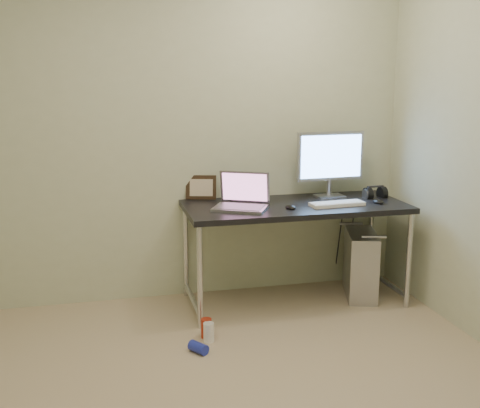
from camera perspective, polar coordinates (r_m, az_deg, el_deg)
name	(u,v)px	position (r m, az deg, el deg)	size (l,w,h in m)	color
wall_back	(175,133)	(4.46, -6.21, 6.69)	(3.50, 0.02, 2.50)	beige
desk	(295,214)	(4.41, 5.24, -0.99)	(1.61, 0.70, 0.75)	black
tower_computer	(361,264)	(4.72, 11.37, -5.60)	(0.34, 0.52, 0.53)	#ABABAF
cable_a	(340,235)	(4.92, 9.43, -2.96)	(0.01, 0.01, 0.70)	black
cable_b	(351,238)	(4.94, 10.48, -3.17)	(0.01, 0.01, 0.72)	black
can_red	(206,328)	(3.98, -3.21, -11.67)	(0.07, 0.07, 0.13)	#A92712
can_white	(209,332)	(3.93, -2.98, -12.05)	(0.07, 0.07, 0.13)	white
can_blue	(198,348)	(3.80, -3.97, -13.43)	(0.07, 0.07, 0.12)	#212EB6
laptop	(242,200)	(4.23, 0.19, 0.41)	(0.46, 0.43, 0.25)	#A1A0A7
monitor	(330,159)	(4.62, 8.57, 4.22)	(0.53, 0.16, 0.50)	#A1A0A7
keyboard	(337,204)	(4.37, 9.18, 0.01)	(0.40, 0.13, 0.02)	white
mouse_right	(378,201)	(4.51, 12.97, 0.30)	(0.07, 0.10, 0.04)	black
mouse_left	(291,206)	(4.23, 4.81, -0.21)	(0.06, 0.10, 0.04)	black
headphones	(375,194)	(4.70, 12.68, 0.97)	(0.18, 0.11, 0.12)	black
picture_frame	(201,187)	(4.52, -3.72, 1.58)	(0.23, 0.03, 0.18)	black
webcam	(229,189)	(4.49, -1.04, 1.40)	(0.04, 0.03, 0.11)	silver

